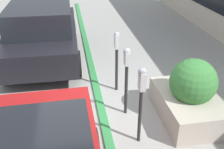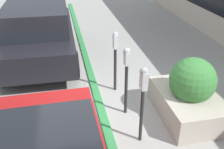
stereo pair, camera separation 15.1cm
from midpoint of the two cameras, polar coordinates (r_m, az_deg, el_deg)
The scene contains 7 objects.
ground_plane at distance 5.35m, azimuth -2.12°, elevation -8.50°, with size 40.00×40.00×0.00m, color #999993.
curb_strip at distance 5.33m, azimuth -2.98°, elevation -8.43°, with size 19.00×0.16×0.04m.
parking_meter_nearest at distance 4.16m, azimuth 5.76°, elevation -3.31°, with size 0.17×0.14×1.43m.
parking_meter_second at distance 4.86m, azimuth 2.32°, elevation 1.27°, with size 0.17×0.14×1.41m.
parking_meter_middle at distance 5.69m, azimuth -0.05°, elevation 4.77°, with size 0.14×0.12×1.41m.
planter_box at distance 5.25m, azimuth 15.88°, elevation -4.17°, with size 1.61×1.12×1.23m.
parked_car_middle at distance 7.53m, azimuth -16.28°, elevation 8.69°, with size 4.09×1.90×1.58m.
Camera 2 is at (-4.22, 0.76, 3.20)m, focal length 42.00 mm.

